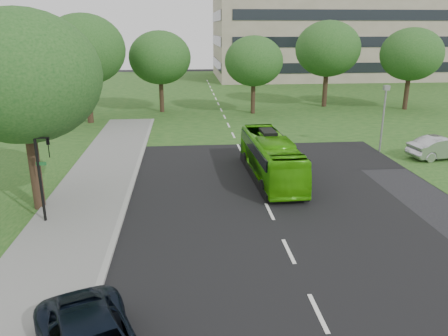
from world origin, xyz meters
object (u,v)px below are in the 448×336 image
object	(u,v)px
tree_park_c	(254,61)
tree_park_f	(22,45)
tree_side_near	(22,77)
traffic_light	(42,169)
tree_park_e	(411,54)
camera_pole	(384,110)
sedan	(442,148)
tree_park_b	(160,58)
tree_park_a	(84,50)
bus	(271,157)
office_building	(331,5)
tree_park_d	(328,49)

from	to	relation	value
tree_park_c	tree_park_f	size ratio (longest dim) A/B	0.77
tree_side_near	traffic_light	size ratio (longest dim) A/B	2.13
tree_park_e	camera_pole	bearing A→B (deg)	-121.74
tree_park_e	sedan	bearing A→B (deg)	-109.98
camera_pole	tree_park_b	bearing A→B (deg)	128.69
tree_park_a	tree_park_b	xyz separation A→B (m)	(6.50, 5.02, -1.06)
bus	camera_pole	distance (m)	10.43
office_building	tree_side_near	world-z (taller)	office_building
tree_park_a	traffic_light	distance (m)	23.23
tree_park_b	tree_park_e	size ratio (longest dim) A/B	0.97
tree_park_f	tree_side_near	bearing A→B (deg)	-71.54
tree_park_a	tree_park_b	bearing A→B (deg)	37.66
tree_park_a	traffic_light	bearing A→B (deg)	-83.64
office_building	tree_park_b	xyz separation A→B (m)	(-28.35, -32.56, -6.86)
office_building	tree_park_f	xyz separation A→B (m)	(-42.45, -30.92, -5.58)
tree_park_f	camera_pole	world-z (taller)	tree_park_f
office_building	tree_side_near	bearing A→B (deg)	-119.64
tree_side_near	office_building	bearing A→B (deg)	60.36
sedan	camera_pole	size ratio (longest dim) A/B	0.97
tree_park_a	tree_side_near	world-z (taller)	tree_park_a
office_building	tree_park_a	xyz separation A→B (m)	(-34.85, -37.58, -5.80)
traffic_light	tree_park_c	bearing A→B (deg)	42.70
tree_park_c	tree_park_e	xyz separation A→B (m)	(17.06, 0.81, 0.54)
bus	camera_pole	world-z (taller)	camera_pole
office_building	traffic_light	world-z (taller)	office_building
tree_park_c	tree_park_f	distance (m)	23.92
tree_park_e	traffic_light	bearing A→B (deg)	-138.70
sedan	traffic_light	world-z (taller)	traffic_light
traffic_light	tree_park_f	bearing A→B (deg)	89.12
tree_park_b	bus	xyz separation A→B (m)	(7.39, -22.35, -4.39)
tree_park_c	tree_park_b	bearing A→B (deg)	169.86
tree_park_a	tree_park_c	size ratio (longest dim) A/B	1.25
tree_park_f	tree_park_c	bearing A→B (deg)	-8.05
tree_park_c	traffic_light	xyz separation A→B (m)	(-13.50, -26.04, -2.73)
traffic_light	camera_pole	size ratio (longest dim) A/B	0.94
tree_park_b	traffic_light	bearing A→B (deg)	-98.14
bus	sedan	world-z (taller)	bus
tree_park_f	traffic_light	distance (m)	31.38
tree_park_b	bus	distance (m)	23.95
tree_park_f	tree_side_near	world-z (taller)	tree_park_f
tree_park_b	tree_park_f	xyz separation A→B (m)	(-14.10, 1.63, 1.28)
office_building	tree_park_d	world-z (taller)	office_building
tree_park_f	bus	bearing A→B (deg)	-48.14
bus	sedan	size ratio (longest dim) A/B	1.94
tree_park_d	traffic_light	world-z (taller)	tree_park_d
tree_park_a	tree_park_c	bearing A→B (deg)	11.67
tree_park_b	camera_pole	distance (m)	24.04
tree_park_d	sedan	size ratio (longest dim) A/B	2.03
tree_park_b	tree_park_f	world-z (taller)	tree_park_f
tree_park_a	tree_park_b	world-z (taller)	tree_park_a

